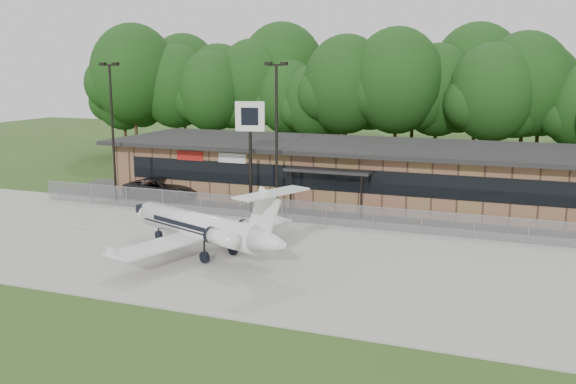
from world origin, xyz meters
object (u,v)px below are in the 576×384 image
at_px(terminal, 376,172).
at_px(pole_sign, 250,128).
at_px(suv, 161,188).
at_px(business_jet, 205,228).

height_order(terminal, pole_sign, pole_sign).
xyz_separation_m(suv, pole_sign, (8.34, -1.83, 5.04)).
relative_size(business_jet, pole_sign, 1.62).
xyz_separation_m(terminal, suv, (-15.39, -5.32, -1.36)).
xyz_separation_m(business_jet, pole_sign, (-2.04, 10.36, 4.33)).
bearing_deg(business_jet, pole_sign, 123.12).
bearing_deg(pole_sign, terminal, 33.04).
relative_size(terminal, suv, 7.01).
relative_size(terminal, pole_sign, 5.36).
relative_size(terminal, business_jet, 3.31).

